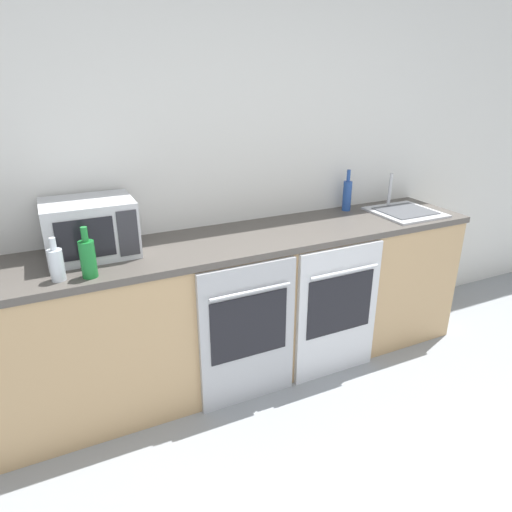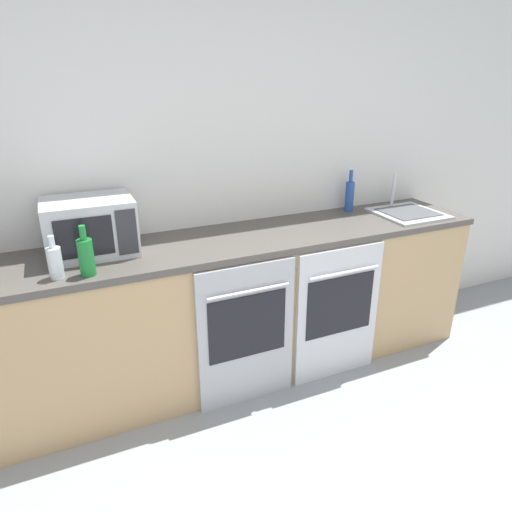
# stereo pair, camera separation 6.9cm
# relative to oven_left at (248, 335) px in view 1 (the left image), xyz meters

# --- Properties ---
(wall_back) EXTENTS (10.00, 0.06, 2.60)m
(wall_back) POSITION_rel_oven_left_xyz_m (0.08, 0.63, 0.85)
(wall_back) COLOR silver
(wall_back) RESTS_ON ground_plane
(counter_back) EXTENTS (3.20, 0.61, 0.94)m
(counter_back) POSITION_rel_oven_left_xyz_m (0.08, 0.31, 0.02)
(counter_back) COLOR tan
(counter_back) RESTS_ON ground_plane
(oven_left) EXTENTS (0.59, 0.06, 0.89)m
(oven_left) POSITION_rel_oven_left_xyz_m (0.00, 0.00, 0.00)
(oven_left) COLOR #A8AAAF
(oven_left) RESTS_ON ground_plane
(oven_right) EXTENTS (0.59, 0.06, 0.89)m
(oven_right) POSITION_rel_oven_left_xyz_m (0.62, 0.00, 0.00)
(oven_right) COLOR silver
(oven_right) RESTS_ON ground_plane
(microwave) EXTENTS (0.46, 0.36, 0.30)m
(microwave) POSITION_rel_oven_left_xyz_m (-0.74, 0.40, 0.64)
(microwave) COLOR #B7BABF
(microwave) RESTS_ON counter_back
(bottle_blue) EXTENTS (0.06, 0.06, 0.29)m
(bottle_blue) POSITION_rel_oven_left_xyz_m (1.01, 0.51, 0.60)
(bottle_blue) COLOR #234793
(bottle_blue) RESTS_ON counter_back
(bottle_clear) EXTENTS (0.07, 0.07, 0.21)m
(bottle_clear) POSITION_rel_oven_left_xyz_m (-0.93, 0.12, 0.57)
(bottle_clear) COLOR silver
(bottle_clear) RESTS_ON counter_back
(bottle_green) EXTENTS (0.07, 0.07, 0.25)m
(bottle_green) POSITION_rel_oven_left_xyz_m (-0.79, 0.10, 0.59)
(bottle_green) COLOR #19722D
(bottle_green) RESTS_ON counter_back
(sink) EXTENTS (0.43, 0.44, 0.25)m
(sink) POSITION_rel_oven_left_xyz_m (1.34, 0.27, 0.50)
(sink) COLOR #B7BABF
(sink) RESTS_ON counter_back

